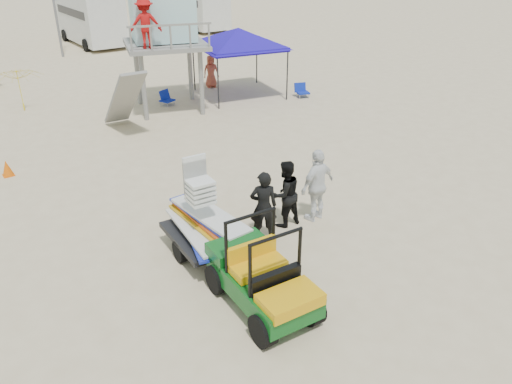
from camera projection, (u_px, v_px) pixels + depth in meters
ground at (325, 315)px, 9.75m from camera, size 140.00×140.00×0.00m
utility_cart at (263, 272)px, 9.55m from camera, size 1.39×2.53×1.86m
surf_trailer at (201, 221)px, 11.24m from camera, size 1.48×2.54×2.13m
man_left at (263, 206)px, 11.80m from camera, size 0.78×0.69×1.80m
man_mid at (285, 194)px, 12.43m from camera, size 0.87×0.69×1.75m
man_right at (317, 185)px, 12.65m from camera, size 1.19×0.62×1.94m
lifeguard_tower at (160, 17)px, 19.81m from camera, size 3.96×3.96×5.04m
canopy_blue at (238, 31)px, 22.11m from camera, size 4.05×4.05×3.43m
umbrella_b at (21, 90)px, 20.87m from camera, size 2.76×2.75×1.78m
cone_near at (7, 168)px, 15.34m from camera, size 0.34×0.34×0.50m
beach_chair_b at (166, 98)px, 21.86m from camera, size 0.69×0.75×0.64m
beach_chair_c at (302, 90)px, 22.95m from camera, size 0.68×0.75×0.64m
rv_mid_right at (90, 17)px, 33.75m from camera, size 2.64×7.00×3.25m
rv_far_right at (195, 5)px, 39.51m from camera, size 2.64×6.60×3.25m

